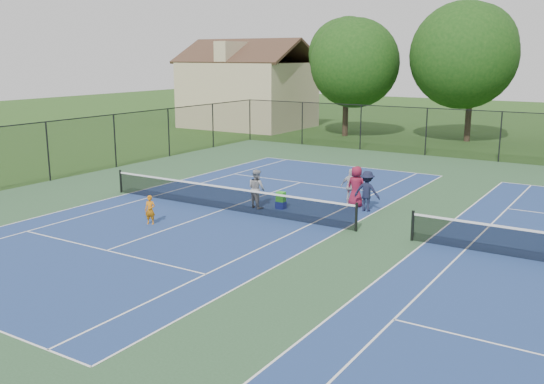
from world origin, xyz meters
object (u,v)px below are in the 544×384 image
Objects in this scene: ball_crate at (281,205)px; child_player at (150,210)px; bystander_a at (351,187)px; tree_back_b at (473,50)px; instructor at (257,189)px; bystander_b at (367,191)px; ball_hopper at (281,197)px; clapboard_house at (248,92)px; tree_back_a at (347,58)px; bystander_c at (356,186)px.

child_player is at bearing -122.29° from ball_crate.
bystander_a is 4.18× the size of ball_crate.
tree_back_b is 30.15m from child_player.
bystander_b is (4.12, 1.92, 0.02)m from instructor.
ball_hopper is at bearing -140.26° from instructor.
tree_back_b is 6.14× the size of instructor.
tree_back_a is at bearing -5.71° from clapboard_house.
bystander_b is at bearing 137.97° from bystander_a.
ball_hopper is at bearing 0.00° from ball_crate.
ball_hopper is (2.93, 4.64, -0.04)m from child_player.
bystander_c reaches higher than bystander_b.
clapboard_house is 29.48m from instructor.
bystander_c reaches higher than bystander_a.
ball_hopper is at bearing -52.83° from clapboard_house.
clapboard_house reaches higher than instructor.
tree_back_b is at bearing 60.52° from child_player.
tree_back_b reaches higher than clapboard_house.
bystander_a is (5.07, 6.88, 0.22)m from child_player.
tree_back_b reaches higher than instructor.
bystander_b reaches higher than ball_crate.
tree_back_b is 25.39m from ball_hopper.
bystander_b is 4.12× the size of ball_hopper.
bystander_c is at bearing -46.66° from clapboard_house.
bystander_a reaches higher than ball_hopper.
ball_hopper is at bearing -92.52° from tree_back_b.
bystander_c reaches higher than ball_crate.
instructor is (-2.04, -25.00, -5.78)m from tree_back_b.
ball_hopper is (0.96, 0.37, -0.30)m from instructor.
tree_back_a is 5.60× the size of instructor.
bystander_a is at bearing -63.75° from tree_back_a.
clapboard_house is 6.26× the size of bystander_c.
child_player is 8.69m from bystander_b.
instructor reaches higher than ball_hopper.
clapboard_house is at bearing -36.40° from instructor.
bystander_a is 0.90× the size of bystander_c.
instructor is (1.97, 4.26, 0.26)m from child_player.
tree_back_a is at bearing -65.77° from bystander_b.
clapboard_house is 26.62× the size of ball_hopper.
bystander_c reaches higher than instructor.
bystander_b is at bearing 146.49° from bystander_c.
child_player is at bearing -62.07° from clapboard_house.
instructor is 4.38× the size of ball_crate.
tree_back_a is 9.24m from tree_back_b.
clapboard_house reaches higher than bystander_a.
clapboard_house is 6.45× the size of bystander_b.
bystander_c is (-0.70, 0.49, 0.03)m from bystander_b.
instructor is at bearing 36.58° from bystander_c.
child_player is at bearing -79.64° from tree_back_a.
bystander_a is 3.11m from ball_hopper.
instructor is (16.96, -24.00, -2.28)m from clapboard_house.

